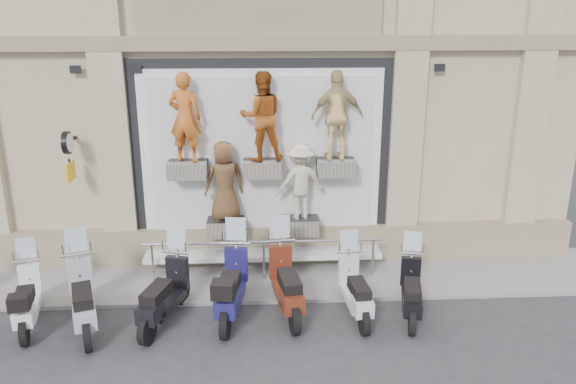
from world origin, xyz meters
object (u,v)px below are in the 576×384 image
scooter_e (231,274)px  scooter_b (26,289)px  guard_rail (264,261)px  clock_sign_bracket (68,150)px  scooter_c (81,286)px  scooter_d (164,283)px  scooter_f (286,271)px  scooter_h (412,280)px  scooter_g (356,279)px

scooter_e → scooter_b: bearing=-171.0°
guard_rail → clock_sign_bracket: bearing=173.2°
scooter_c → scooter_e: 2.63m
guard_rail → scooter_b: scooter_b is taller
clock_sign_bracket → scooter_b: (-0.36, -2.00, -2.06)m
clock_sign_bracket → scooter_b: clock_sign_bracket is taller
scooter_d → scooter_b: bearing=-164.3°
guard_rail → scooter_e: scooter_e is taller
scooter_f → scooter_d: bearing=178.4°
scooter_f → scooter_c: bearing=177.9°
scooter_d → scooter_h: 4.52m
scooter_g → scooter_h: 1.04m
scooter_g → scooter_d: bearing=176.3°
scooter_c → scooter_h: scooter_c is taller
guard_rail → scooter_d: bearing=-139.3°
scooter_h → scooter_f: bearing=-173.8°
scooter_e → clock_sign_bracket: bearing=157.3°
scooter_c → scooter_g: bearing=-16.6°
scooter_e → scooter_f: bearing=10.8°
guard_rail → clock_sign_bracket: size_ratio=4.96×
guard_rail → scooter_b: 4.53m
guard_rail → scooter_h: scooter_h is taller
clock_sign_bracket → scooter_g: size_ratio=0.56×
scooter_c → scooter_f: (3.63, 0.36, 0.01)m
scooter_h → scooter_g: bearing=-171.4°
scooter_f → scooter_g: 1.29m
scooter_b → scooter_f: 4.66m
scooter_f → scooter_h: scooter_f is taller
scooter_f → scooter_g: size_ratio=1.15×
scooter_c → scooter_f: bearing=-13.0°
scooter_d → scooter_g: bearing=17.3°
scooter_b → guard_rail: bearing=6.2°
scooter_b → scooter_d: bearing=-14.3°
scooter_f → scooter_g: bearing=-16.1°
scooter_f → guard_rail: bearing=99.1°
scooter_b → scooter_h: scooter_b is taller
guard_rail → scooter_b: bearing=-160.2°
scooter_e → scooter_h: 3.33m
guard_rail → scooter_c: scooter_c is taller
scooter_c → scooter_g: size_ratio=1.13×
clock_sign_bracket → scooter_e: size_ratio=0.49×
scooter_d → scooter_h: bearing=16.2°
scooter_g → scooter_h: size_ratio=1.02×
scooter_d → scooter_e: 1.21m
guard_rail → scooter_g: bearing=-42.2°
scooter_c → scooter_h: 5.94m
scooter_b → scooter_d: size_ratio=0.92×
scooter_b → scooter_g: bearing=-13.4°
scooter_e → scooter_g: scooter_e is taller
clock_sign_bracket → guard_rail: bearing=-6.8°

